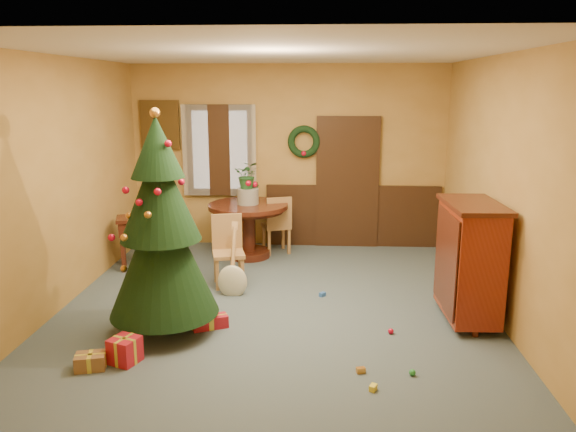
# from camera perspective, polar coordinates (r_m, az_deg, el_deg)

# --- Properties ---
(room_envelope) EXTENTS (5.50, 5.50, 5.50)m
(room_envelope) POSITION_cam_1_polar(r_m,az_deg,el_deg) (9.03, 1.32, 3.89)
(room_envelope) COLOR #35434E
(room_envelope) RESTS_ON ground
(dining_table) EXTENTS (1.20, 1.20, 0.83)m
(dining_table) POSITION_cam_1_polar(r_m,az_deg,el_deg) (8.50, -4.05, -0.41)
(dining_table) COLOR black
(dining_table) RESTS_ON floor
(urn) EXTENTS (0.32, 0.32, 0.23)m
(urn) POSITION_cam_1_polar(r_m,az_deg,el_deg) (8.42, -4.09, 2.01)
(urn) COLOR slate
(urn) RESTS_ON dining_table
(centerpiece_plant) EXTENTS (0.37, 0.32, 0.41)m
(centerpiece_plant) POSITION_cam_1_polar(r_m,az_deg,el_deg) (8.37, -4.13, 4.17)
(centerpiece_plant) COLOR #1E4C23
(centerpiece_plant) RESTS_ON urn
(chair_near) EXTENTS (0.48, 0.48, 0.92)m
(chair_near) POSITION_cam_1_polar(r_m,az_deg,el_deg) (7.38, -6.13, -3.20)
(chair_near) COLOR olive
(chair_near) RESTS_ON floor
(chair_far) EXTENTS (0.51, 0.51, 0.91)m
(chair_far) POSITION_cam_1_polar(r_m,az_deg,el_deg) (8.68, -1.09, -0.71)
(chair_far) COLOR olive
(chair_far) RESTS_ON floor
(guitar) EXTENTS (0.50, 0.64, 0.85)m
(guitar) POSITION_cam_1_polar(r_m,az_deg,el_deg) (6.98, -5.71, -4.63)
(guitar) COLOR beige
(guitar) RESTS_ON floor
(plant_stand) EXTENTS (0.29, 0.29, 0.74)m
(plant_stand) POSITION_cam_1_polar(r_m,az_deg,el_deg) (8.68, -3.62, -0.94)
(plant_stand) COLOR black
(plant_stand) RESTS_ON floor
(stand_plant) EXTENTS (0.27, 0.24, 0.40)m
(stand_plant) POSITION_cam_1_polar(r_m,az_deg,el_deg) (8.57, -3.66, 2.16)
(stand_plant) COLOR #19471E
(stand_plant) RESTS_ON plant_stand
(christmas_tree) EXTENTS (1.14, 1.14, 2.35)m
(christmas_tree) POSITION_cam_1_polar(r_m,az_deg,el_deg) (5.90, -12.78, -1.36)
(christmas_tree) COLOR #382111
(christmas_tree) RESTS_ON floor
(writing_desk) EXTENTS (0.93, 0.65, 0.75)m
(writing_desk) POSITION_cam_1_polar(r_m,az_deg,el_deg) (8.24, -14.03, -1.28)
(writing_desk) COLOR black
(writing_desk) RESTS_ON floor
(sideboard) EXTENTS (0.59, 1.06, 1.34)m
(sideboard) POSITION_cam_1_polar(r_m,az_deg,el_deg) (6.44, 17.98, -4.14)
(sideboard) COLOR #5C140A
(sideboard) RESTS_ON floor
(gift_a) EXTENTS (0.31, 0.26, 0.15)m
(gift_a) POSITION_cam_1_polar(r_m,az_deg,el_deg) (5.65, -19.42, -13.76)
(gift_a) COLOR brown
(gift_a) RESTS_ON floor
(gift_b) EXTENTS (0.32, 0.32, 0.25)m
(gift_b) POSITION_cam_1_polar(r_m,az_deg,el_deg) (5.65, -16.24, -12.96)
(gift_b) COLOR #A71624
(gift_b) RESTS_ON floor
(gift_c) EXTENTS (0.29, 0.26, 0.13)m
(gift_c) POSITION_cam_1_polar(r_m,az_deg,el_deg) (6.35, -9.41, -10.18)
(gift_c) COLOR brown
(gift_c) RESTS_ON floor
(gift_d) EXTENTS (0.41, 0.30, 0.14)m
(gift_d) POSITION_cam_1_polar(r_m,az_deg,el_deg) (6.21, -7.94, -10.63)
(gift_d) COLOR #A71624
(gift_d) RESTS_ON floor
(toy_a) EXTENTS (0.09, 0.09, 0.05)m
(toy_a) POSITION_cam_1_polar(r_m,az_deg,el_deg) (7.05, 3.52, -7.95)
(toy_a) COLOR blue
(toy_a) RESTS_ON floor
(toy_b) EXTENTS (0.06, 0.06, 0.06)m
(toy_b) POSITION_cam_1_polar(r_m,az_deg,el_deg) (5.37, 12.52, -15.26)
(toy_b) COLOR #268C37
(toy_b) RESTS_ON floor
(toy_c) EXTENTS (0.08, 0.09, 0.05)m
(toy_c) POSITION_cam_1_polar(r_m,az_deg,el_deg) (5.09, 8.64, -16.85)
(toy_c) COLOR yellow
(toy_c) RESTS_ON floor
(toy_d) EXTENTS (0.06, 0.06, 0.06)m
(toy_d) POSITION_cam_1_polar(r_m,az_deg,el_deg) (6.13, 10.41, -11.43)
(toy_d) COLOR red
(toy_d) RESTS_ON floor
(toy_e) EXTENTS (0.09, 0.07, 0.05)m
(toy_e) POSITION_cam_1_polar(r_m,az_deg,el_deg) (5.34, 7.40, -15.27)
(toy_e) COLOR orange
(toy_e) RESTS_ON floor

